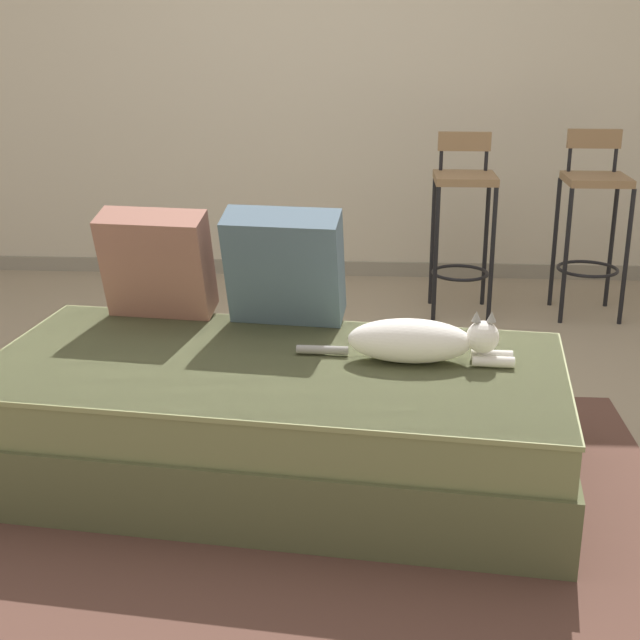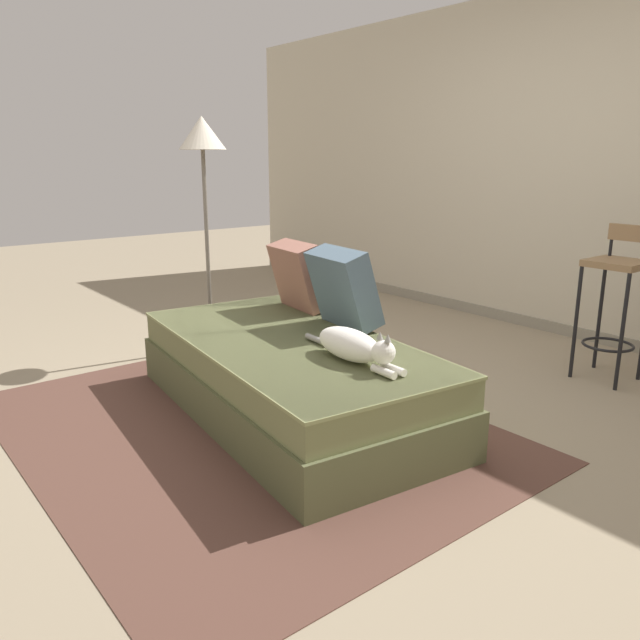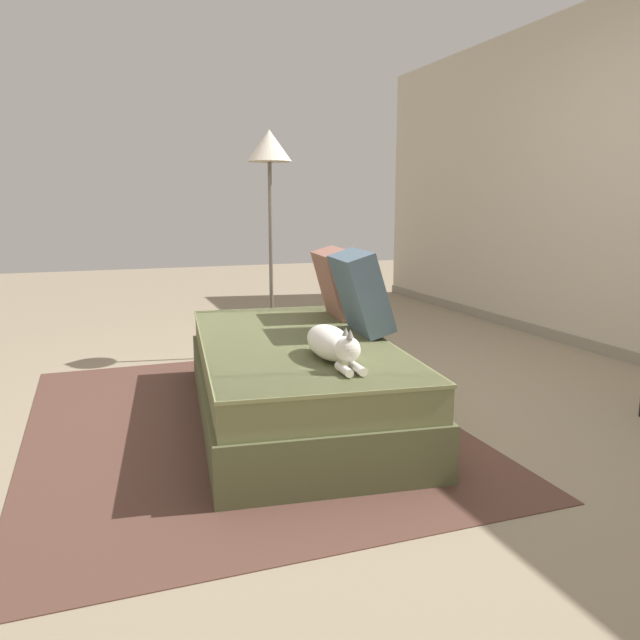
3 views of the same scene
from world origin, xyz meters
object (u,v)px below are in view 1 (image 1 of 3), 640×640
couch (275,418)px  bar_stool_near_window (463,208)px  cat (419,341)px  throw_pillow_corner (157,264)px  throw_pillow_middle (284,267)px  bar_stool_by_doorway (593,209)px

couch → bar_stool_near_window: (0.80, 1.91, 0.36)m
cat → bar_stool_near_window: bar_stool_near_window is taller
throw_pillow_corner → bar_stool_near_window: bar_stool_near_window is taller
throw_pillow_middle → bar_stool_near_window: 1.72m
cat → bar_stool_by_doorway: (0.99, 1.88, 0.08)m
couch → cat: size_ratio=2.82×
cat → couch: bearing=-176.3°
cat → throw_pillow_middle: bearing=144.1°
throw_pillow_middle → bar_stool_by_doorway: 2.13m
couch → bar_stool_by_doorway: (1.48, 1.91, 0.36)m
throw_pillow_corner → cat: (0.99, -0.42, -0.14)m
couch → bar_stool_near_window: 2.10m
bar_stool_near_window → cat: bearing=-99.5°
couch → throw_pillow_middle: bearing=90.6°
bar_stool_near_window → bar_stool_by_doorway: size_ratio=0.98×
throw_pillow_corner → bar_stool_by_doorway: 2.46m
throw_pillow_corner → bar_stool_by_doorway: (1.98, 1.46, -0.06)m
throw_pillow_corner → bar_stool_near_window: 1.96m
couch → throw_pillow_corner: 0.79m
couch → bar_stool_by_doorway: size_ratio=2.12×
couch → bar_stool_by_doorway: bearing=52.1°
throw_pillow_middle → bar_stool_near_window: bar_stool_near_window is taller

